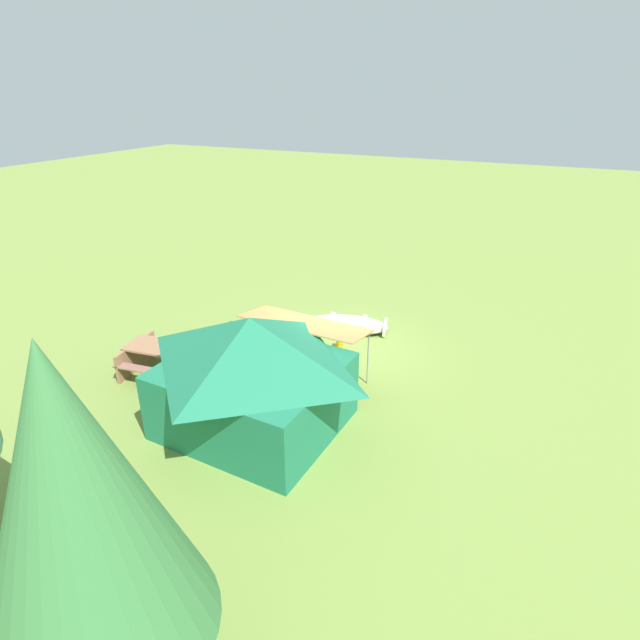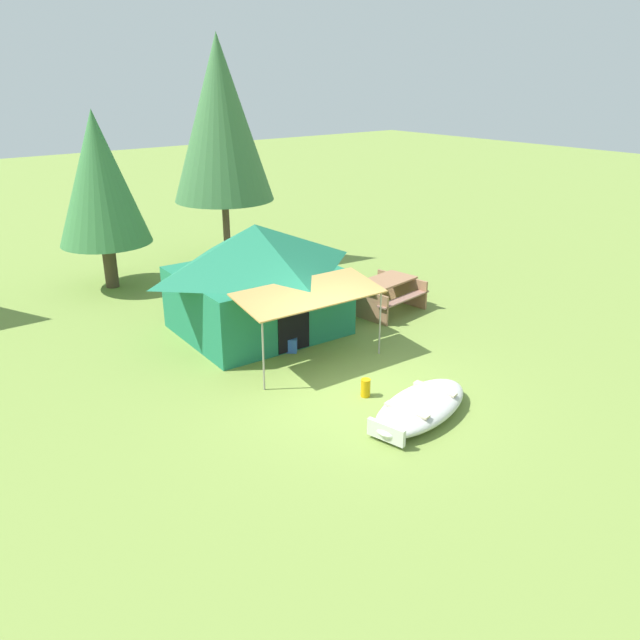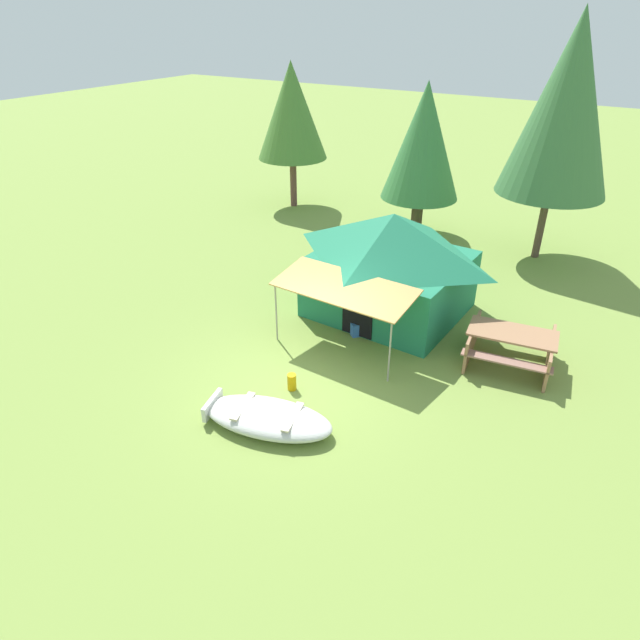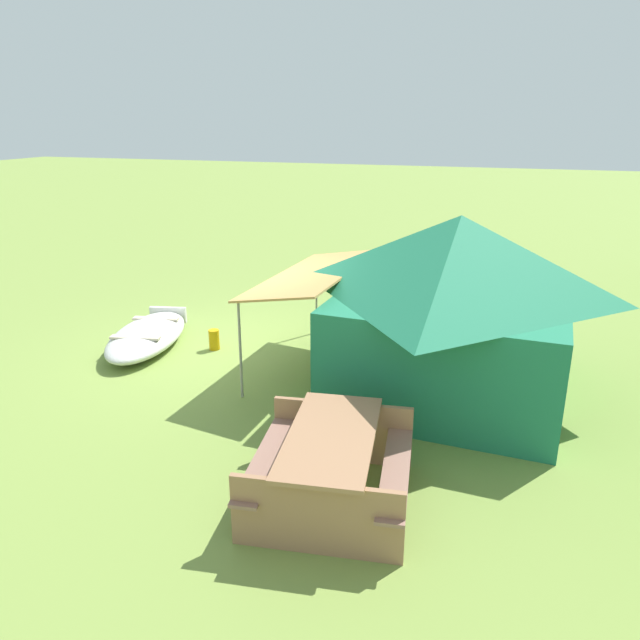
% 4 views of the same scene
% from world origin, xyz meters
% --- Properties ---
extents(ground_plane, '(80.00, 80.00, 0.00)m').
position_xyz_m(ground_plane, '(0.00, 0.00, 0.00)').
color(ground_plane, olive).
extents(beached_rowboat, '(2.54, 1.57, 0.38)m').
position_xyz_m(beached_rowboat, '(0.25, -1.49, 0.20)').
color(beached_rowboat, silver).
rests_on(beached_rowboat, ground_plane).
extents(canvas_cabin_tent, '(3.73, 4.44, 2.45)m').
position_xyz_m(canvas_cabin_tent, '(0.22, 3.51, 1.27)').
color(canvas_cabin_tent, '#1F7551').
rests_on(canvas_cabin_tent, ground_plane).
extents(picnic_table, '(1.94, 1.76, 0.76)m').
position_xyz_m(picnic_table, '(3.34, 2.72, 0.48)').
color(picnic_table, '#9C6E4D').
rests_on(picnic_table, ground_plane).
extents(cooler_box, '(0.65, 0.64, 0.30)m').
position_xyz_m(cooler_box, '(0.04, 2.23, 0.15)').
color(cooler_box, '#3362BC').
rests_on(cooler_box, ground_plane).
extents(fuel_can, '(0.25, 0.25, 0.34)m').
position_xyz_m(fuel_can, '(0.01, -0.36, 0.17)').
color(fuel_can, '#D59A0B').
rests_on(fuel_can, ground_plane).
extents(pine_tree_back_left, '(2.94, 2.94, 6.54)m').
position_xyz_m(pine_tree_back_left, '(2.53, 8.79, 4.23)').
color(pine_tree_back_left, brown).
rests_on(pine_tree_back_left, ground_plane).
extents(pine_tree_back_right, '(2.39, 2.39, 4.66)m').
position_xyz_m(pine_tree_back_right, '(-1.22, 8.63, 2.93)').
color(pine_tree_back_right, '#493A28').
rests_on(pine_tree_back_right, ground_plane).
extents(pine_tree_far_center, '(2.43, 2.43, 4.93)m').
position_xyz_m(pine_tree_far_center, '(-6.24, 9.05, 3.33)').
color(pine_tree_far_center, brown).
rests_on(pine_tree_far_center, ground_plane).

